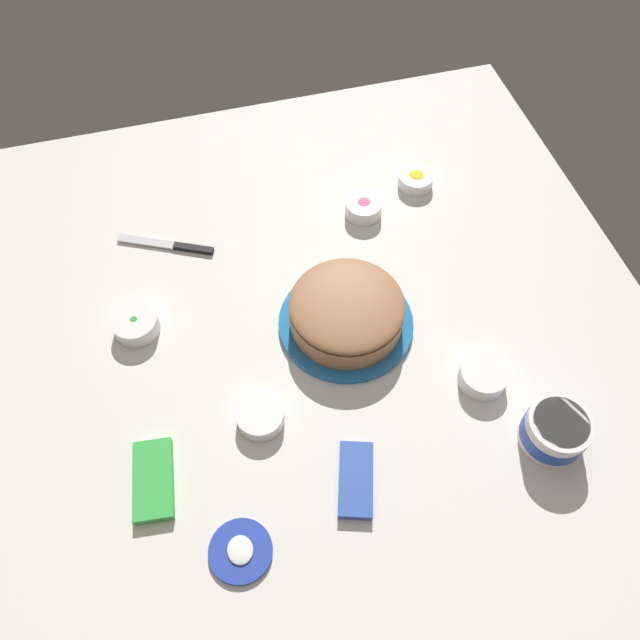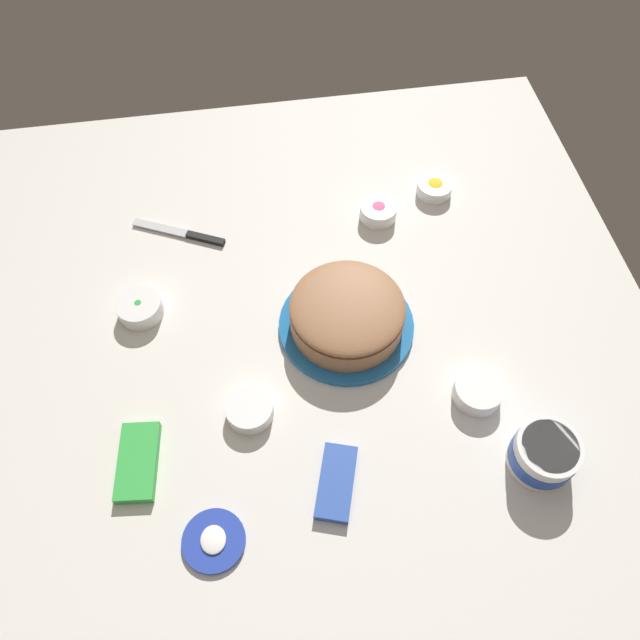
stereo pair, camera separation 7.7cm
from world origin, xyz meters
The scene contains 12 objects.
ground_plane centered at (0.00, 0.00, 0.00)m, with size 1.54×1.54×0.00m, color silver.
frosted_cake centered at (-0.01, -0.09, 0.05)m, with size 0.30×0.30×0.10m.
frosting_tub centered at (-0.37, -0.40, 0.04)m, with size 0.12×0.12×0.08m.
frosting_tub_lid centered at (-0.42, 0.23, 0.01)m, with size 0.12×0.12×0.02m.
spreading_knife centered at (0.31, 0.25, 0.01)m, with size 0.12×0.22×0.01m.
sprinkle_bowl_yellow centered at (0.36, -0.38, 0.02)m, with size 0.09×0.09×0.04m.
sprinkle_bowl_blue centered at (-0.18, 0.14, 0.02)m, with size 0.10×0.10×0.03m.
sprinkle_bowl_green centered at (0.10, 0.35, 0.02)m, with size 0.10×0.10×0.04m.
sprinkle_bowl_pink centered at (0.30, -0.22, 0.02)m, with size 0.09×0.09×0.04m.
sprinkle_bowl_orange centered at (-0.21, -0.32, 0.02)m, with size 0.10×0.10×0.04m.
candy_box_lower centered at (-0.35, -0.01, 0.01)m, with size 0.14×0.06×0.02m, color #2D51B2.
candy_box_upper centered at (-0.25, 0.36, 0.01)m, with size 0.15×0.07×0.02m, color green.
Camera 1 is at (-0.70, 0.16, 1.16)m, focal length 35.09 mm.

